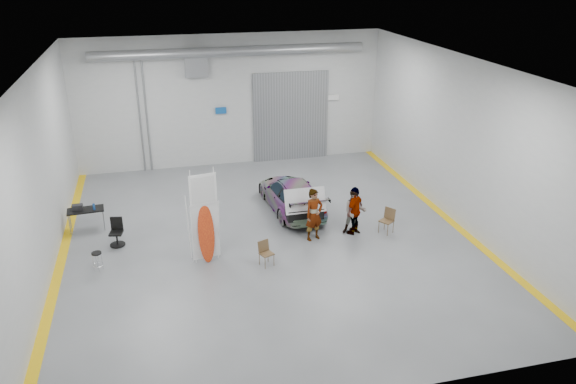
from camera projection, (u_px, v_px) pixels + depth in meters
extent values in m
plane|color=slate|center=(269.00, 238.00, 19.59)|extent=(16.00, 16.00, 0.00)
cube|color=#B4B7B9|center=(40.00, 175.00, 16.88)|extent=(0.02, 16.00, 6.00)
cube|color=#B4B7B9|center=(460.00, 141.00, 19.98)|extent=(0.02, 16.00, 6.00)
cube|color=#B4B7B9|center=(231.00, 101.00, 25.59)|extent=(14.00, 0.02, 6.00)
cube|color=#B4B7B9|center=(350.00, 284.00, 11.27)|extent=(14.00, 0.02, 6.00)
cube|color=white|center=(266.00, 65.00, 17.26)|extent=(14.00, 16.00, 0.02)
cube|color=#92949A|center=(291.00, 117.00, 26.48)|extent=(3.60, 0.12, 4.20)
cube|color=gray|center=(196.00, 63.00, 24.48)|extent=(1.00, 0.50, 1.20)
cylinder|color=gray|center=(231.00, 52.00, 24.16)|extent=(11.90, 0.44, 0.44)
cube|color=#1352A1|center=(221.00, 111.00, 25.56)|extent=(0.50, 0.04, 0.30)
cube|color=white|center=(332.00, 98.00, 26.62)|extent=(0.70, 0.04, 0.25)
cylinder|color=gray|center=(147.00, 117.00, 24.87)|extent=(0.08, 0.08, 5.00)
cylinder|color=gray|center=(140.00, 118.00, 24.80)|extent=(0.08, 0.08, 5.00)
cube|color=yellow|center=(61.00, 262.00, 18.07)|extent=(0.30, 16.00, 0.01)
cube|color=yellow|center=(446.00, 218.00, 21.11)|extent=(0.30, 16.00, 0.01)
imported|color=white|center=(292.00, 194.00, 21.57)|extent=(2.06, 4.46, 1.26)
imported|color=#926C4F|center=(314.00, 215.00, 19.18)|extent=(0.79, 0.64, 1.87)
imported|color=#456D7F|center=(355.00, 212.00, 19.63)|extent=(0.95, 0.81, 1.67)
imported|color=olive|center=(355.00, 210.00, 19.62)|extent=(1.03, 1.01, 1.76)
cube|color=white|center=(204.00, 231.00, 17.74)|extent=(0.89, 0.19, 1.90)
ellipsoid|color=#FB5715|center=(205.00, 234.00, 17.69)|extent=(0.56, 0.34, 2.01)
cube|color=white|center=(202.00, 190.00, 17.17)|extent=(0.86, 0.19, 1.00)
cylinder|color=white|center=(191.00, 217.00, 17.46)|extent=(0.03, 0.03, 3.17)
cylinder|color=white|center=(215.00, 215.00, 17.62)|extent=(0.03, 0.03, 3.17)
cube|color=brown|center=(267.00, 254.00, 17.71)|extent=(0.50, 0.49, 0.04)
cube|color=brown|center=(265.00, 245.00, 17.78)|extent=(0.39, 0.22, 0.37)
cube|color=brown|center=(386.00, 221.00, 19.80)|extent=(0.58, 0.58, 0.04)
cube|color=brown|center=(385.00, 213.00, 19.88)|extent=(0.31, 0.40, 0.41)
cylinder|color=black|center=(96.00, 253.00, 17.34)|extent=(0.30, 0.30, 0.04)
torus|color=silver|center=(98.00, 265.00, 17.50)|extent=(0.32, 0.32, 0.02)
cylinder|color=gray|center=(69.00, 225.00, 19.71)|extent=(0.03, 0.03, 0.75)
cylinder|color=gray|center=(103.00, 221.00, 19.96)|extent=(0.03, 0.03, 0.75)
cylinder|color=gray|center=(71.00, 219.00, 20.18)|extent=(0.03, 0.03, 0.75)
cylinder|color=gray|center=(104.00, 215.00, 20.43)|extent=(0.03, 0.03, 0.75)
cube|color=black|center=(85.00, 210.00, 19.92)|extent=(1.30, 0.72, 0.04)
cylinder|color=#184490|center=(94.00, 207.00, 19.84)|extent=(0.08, 0.08, 0.23)
cube|color=black|center=(77.00, 207.00, 19.86)|extent=(0.36, 0.23, 0.19)
cylinder|color=black|center=(118.00, 244.00, 19.08)|extent=(0.51, 0.51, 0.04)
cylinder|color=black|center=(117.00, 239.00, 18.99)|extent=(0.05, 0.05, 0.44)
cube|color=black|center=(116.00, 233.00, 18.91)|extent=(0.50, 0.50, 0.06)
cube|color=black|center=(115.00, 223.00, 18.98)|extent=(0.41, 0.13, 0.46)
cube|color=silver|center=(305.00, 198.00, 19.60)|extent=(1.47, 0.89, 0.04)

